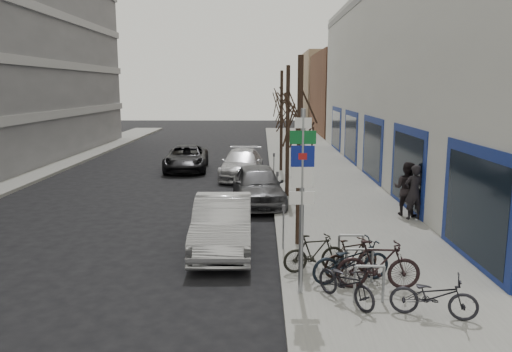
{
  "coord_description": "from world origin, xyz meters",
  "views": [
    {
      "loc": [
        1.53,
        -10.43,
        4.64
      ],
      "look_at": [
        1.37,
        4.31,
        2.0
      ],
      "focal_mm": 35.0,
      "sensor_mm": 36.0,
      "label": 1
    }
  ],
  "objects_px": {
    "bike_rack": "(359,261)",
    "bike_far_inner": "(351,257)",
    "highway_sign_pole": "(302,191)",
    "tree_far": "(282,97)",
    "bike_near_left": "(346,279)",
    "meter_mid": "(277,185)",
    "bike_mid_curb": "(351,257)",
    "parked_car_back": "(242,164)",
    "bike_far_curb": "(434,292)",
    "bike_near_right": "(378,264)",
    "tree_mid": "(288,100)",
    "lane_car": "(186,158)",
    "bike_mid_inner": "(314,253)",
    "parked_car_front": "(223,224)",
    "pedestrian_near": "(414,192)",
    "meter_back": "(274,163)",
    "parked_car_mid": "(258,185)",
    "tree_near": "(300,107)",
    "meter_front": "(283,223)",
    "pedestrian_far": "(406,188)"
  },
  "relations": [
    {
      "from": "meter_mid",
      "to": "bike_far_curb",
      "type": "distance_m",
      "value": 10.05
    },
    {
      "from": "tree_mid",
      "to": "parked_car_front",
      "type": "relative_size",
      "value": 1.18
    },
    {
      "from": "bike_mid_curb",
      "to": "bike_mid_inner",
      "type": "distance_m",
      "value": 1.02
    },
    {
      "from": "tree_far",
      "to": "meter_mid",
      "type": "xyz_separation_m",
      "value": [
        -0.45,
        -8.0,
        -3.19
      ]
    },
    {
      "from": "bike_far_curb",
      "to": "parked_car_back",
      "type": "height_order",
      "value": "parked_car_back"
    },
    {
      "from": "bike_mid_curb",
      "to": "parked_car_back",
      "type": "height_order",
      "value": "parked_car_back"
    },
    {
      "from": "bike_mid_curb",
      "to": "lane_car",
      "type": "relative_size",
      "value": 0.39
    },
    {
      "from": "bike_near_left",
      "to": "parked_car_back",
      "type": "height_order",
      "value": "parked_car_back"
    },
    {
      "from": "bike_rack",
      "to": "tree_mid",
      "type": "height_order",
      "value": "tree_mid"
    },
    {
      "from": "bike_mid_inner",
      "to": "bike_far_curb",
      "type": "distance_m",
      "value": 3.22
    },
    {
      "from": "meter_mid",
      "to": "parked_car_back",
      "type": "bearing_deg",
      "value": 104.02
    },
    {
      "from": "pedestrian_far",
      "to": "meter_back",
      "type": "bearing_deg",
      "value": -22.5
    },
    {
      "from": "tree_near",
      "to": "bike_far_inner",
      "type": "xyz_separation_m",
      "value": [
        1.1,
        -2.46,
        -3.49
      ]
    },
    {
      "from": "tree_near",
      "to": "bike_far_curb",
      "type": "xyz_separation_m",
      "value": [
        2.33,
        -4.66,
        -3.44
      ]
    },
    {
      "from": "bike_near_right",
      "to": "bike_mid_inner",
      "type": "bearing_deg",
      "value": 53.61
    },
    {
      "from": "tree_far",
      "to": "bike_far_inner",
      "type": "distance_m",
      "value": 15.89
    },
    {
      "from": "bike_far_curb",
      "to": "parked_car_mid",
      "type": "bearing_deg",
      "value": 35.22
    },
    {
      "from": "tree_far",
      "to": "bike_near_left",
      "type": "xyz_separation_m",
      "value": [
        0.72,
        -17.0,
        -3.44
      ]
    },
    {
      "from": "tree_near",
      "to": "bike_mid_curb",
      "type": "relative_size",
      "value": 2.84
    },
    {
      "from": "bike_mid_curb",
      "to": "bike_mid_inner",
      "type": "xyz_separation_m",
      "value": [
        -0.78,
        0.64,
        -0.11
      ]
    },
    {
      "from": "lane_car",
      "to": "pedestrian_near",
      "type": "height_order",
      "value": "pedestrian_near"
    },
    {
      "from": "bike_near_left",
      "to": "parked_car_mid",
      "type": "bearing_deg",
      "value": 67.45
    },
    {
      "from": "bike_near_left",
      "to": "tree_far",
      "type": "bearing_deg",
      "value": 58.53
    },
    {
      "from": "bike_near_right",
      "to": "lane_car",
      "type": "relative_size",
      "value": 0.38
    },
    {
      "from": "tree_mid",
      "to": "bike_far_inner",
      "type": "distance_m",
      "value": 9.68
    },
    {
      "from": "meter_front",
      "to": "bike_far_inner",
      "type": "relative_size",
      "value": 0.82
    },
    {
      "from": "tree_mid",
      "to": "bike_mid_curb",
      "type": "bearing_deg",
      "value": -83.78
    },
    {
      "from": "meter_mid",
      "to": "bike_near_left",
      "type": "height_order",
      "value": "meter_mid"
    },
    {
      "from": "bike_rack",
      "to": "parked_car_front",
      "type": "distance_m",
      "value": 4.38
    },
    {
      "from": "bike_rack",
      "to": "meter_front",
      "type": "distance_m",
      "value": 2.92
    },
    {
      "from": "bike_mid_curb",
      "to": "bike_far_curb",
      "type": "height_order",
      "value": "bike_mid_curb"
    },
    {
      "from": "meter_back",
      "to": "bike_far_curb",
      "type": "height_order",
      "value": "meter_back"
    },
    {
      "from": "highway_sign_pole",
      "to": "bike_mid_inner",
      "type": "xyz_separation_m",
      "value": [
        0.43,
        1.3,
        -1.82
      ]
    },
    {
      "from": "parked_car_back",
      "to": "bike_far_curb",
      "type": "bearing_deg",
      "value": -71.12
    },
    {
      "from": "tree_near",
      "to": "bike_far_inner",
      "type": "relative_size",
      "value": 3.57
    },
    {
      "from": "bike_rack",
      "to": "bike_near_right",
      "type": "xyz_separation_m",
      "value": [
        0.35,
        -0.37,
        0.07
      ]
    },
    {
      "from": "bike_rack",
      "to": "bike_far_inner",
      "type": "distance_m",
      "value": 0.45
    },
    {
      "from": "parked_car_mid",
      "to": "pedestrian_near",
      "type": "distance_m",
      "value": 6.03
    },
    {
      "from": "bike_rack",
      "to": "bike_near_left",
      "type": "bearing_deg",
      "value": -113.76
    },
    {
      "from": "bike_far_curb",
      "to": "bike_near_right",
      "type": "bearing_deg",
      "value": 45.47
    },
    {
      "from": "highway_sign_pole",
      "to": "bike_rack",
      "type": "distance_m",
      "value": 2.36
    },
    {
      "from": "highway_sign_pole",
      "to": "tree_far",
      "type": "xyz_separation_m",
      "value": [
        0.2,
        16.51,
        1.65
      ]
    },
    {
      "from": "pedestrian_near",
      "to": "bike_mid_curb",
      "type": "bearing_deg",
      "value": 53.66
    },
    {
      "from": "parked_car_mid",
      "to": "pedestrian_near",
      "type": "bearing_deg",
      "value": -34.17
    },
    {
      "from": "tree_far",
      "to": "bike_mid_curb",
      "type": "bearing_deg",
      "value": -86.32
    },
    {
      "from": "highway_sign_pole",
      "to": "tree_far",
      "type": "height_order",
      "value": "tree_far"
    },
    {
      "from": "parked_car_back",
      "to": "lane_car",
      "type": "bearing_deg",
      "value": 148.17
    },
    {
      "from": "bike_mid_curb",
      "to": "parked_car_back",
      "type": "bearing_deg",
      "value": -4.48
    },
    {
      "from": "bike_rack",
      "to": "parked_car_mid",
      "type": "xyz_separation_m",
      "value": [
        -2.4,
        8.46,
        0.13
      ]
    },
    {
      "from": "meter_back",
      "to": "pedestrian_near",
      "type": "relative_size",
      "value": 0.67
    }
  ]
}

